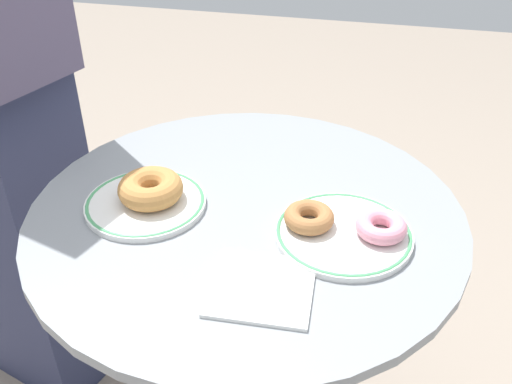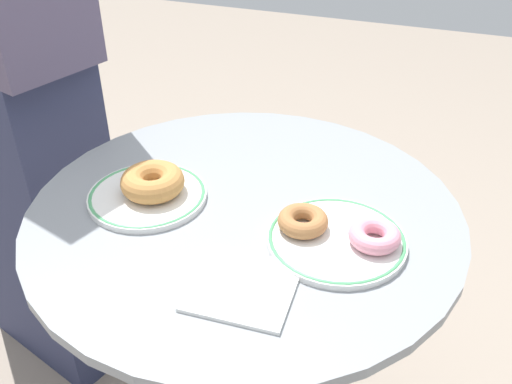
# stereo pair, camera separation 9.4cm
# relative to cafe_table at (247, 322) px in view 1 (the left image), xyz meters

# --- Properties ---
(cafe_table) EXTENTS (0.72, 0.72, 0.75)m
(cafe_table) POSITION_rel_cafe_table_xyz_m (0.00, 0.00, 0.00)
(cafe_table) COLOR gray
(cafe_table) RESTS_ON ground
(plate_left) EXTENTS (0.20, 0.20, 0.01)m
(plate_left) POSITION_rel_cafe_table_xyz_m (-0.16, -0.03, 0.27)
(plate_left) COLOR white
(plate_left) RESTS_ON cafe_table
(plate_right) EXTENTS (0.21, 0.21, 0.01)m
(plate_right) POSITION_rel_cafe_table_xyz_m (0.16, -0.04, 0.27)
(plate_right) COLOR white
(plate_right) RESTS_ON cafe_table
(donut_old_fashioned) EXTENTS (0.15, 0.15, 0.04)m
(donut_old_fashioned) POSITION_rel_cafe_table_xyz_m (-0.15, -0.02, 0.30)
(donut_old_fashioned) COLOR #BC7F42
(donut_old_fashioned) RESTS_ON plate_left
(donut_pink_frosted) EXTENTS (0.11, 0.11, 0.03)m
(donut_pink_frosted) POSITION_rel_cafe_table_xyz_m (0.22, -0.03, 0.29)
(donut_pink_frosted) COLOR pink
(donut_pink_frosted) RESTS_ON plate_right
(donut_cinnamon) EXTENTS (0.10, 0.10, 0.03)m
(donut_cinnamon) POSITION_rel_cafe_table_xyz_m (0.11, -0.03, 0.29)
(donut_cinnamon) COLOR #A36B3D
(donut_cinnamon) RESTS_ON plate_right
(paper_napkin) EXTENTS (0.15, 0.14, 0.01)m
(paper_napkin) POSITION_rel_cafe_table_xyz_m (0.07, -0.18, 0.27)
(paper_napkin) COLOR white
(paper_napkin) RESTS_ON cafe_table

